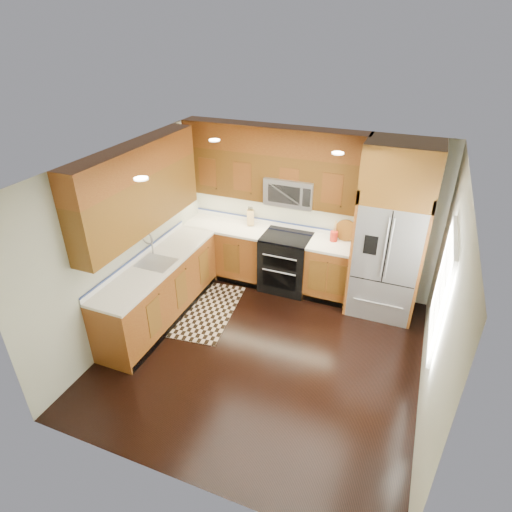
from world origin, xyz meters
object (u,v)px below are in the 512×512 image
at_px(range, 286,262).
at_px(knife_block, 250,217).
at_px(refrigerator, 391,233).
at_px(utensil_crock, 334,234).
at_px(rug, 204,310).

bearing_deg(range, knife_block, 163.36).
relative_size(refrigerator, utensil_crock, 7.85).
xyz_separation_m(rug, knife_block, (0.24, 1.31, 1.06)).
height_order(refrigerator, utensil_crock, refrigerator).
xyz_separation_m(range, rug, (-0.95, -1.10, -0.46)).
relative_size(range, utensil_crock, 2.85).
distance_m(rug, utensil_crock, 2.32).
bearing_deg(rug, knife_block, 72.88).
xyz_separation_m(rug, utensil_crock, (1.67, 1.23, 1.05)).
bearing_deg(rug, range, 42.55).
relative_size(refrigerator, knife_block, 8.33).
relative_size(range, knife_block, 3.03).
relative_size(range, rug, 0.63).
xyz_separation_m(range, refrigerator, (1.55, -0.04, 0.83)).
height_order(range, refrigerator, refrigerator).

